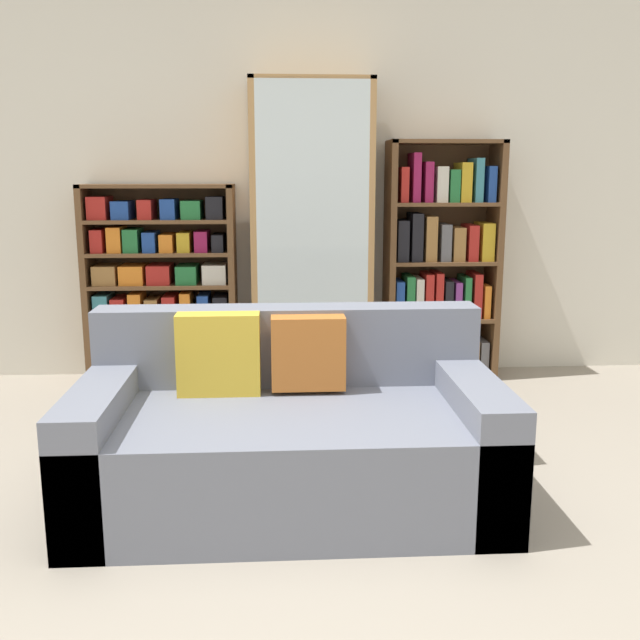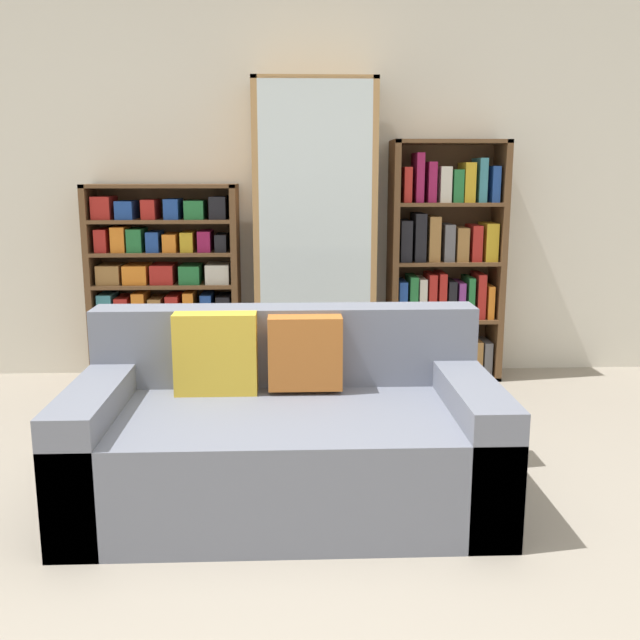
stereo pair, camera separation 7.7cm
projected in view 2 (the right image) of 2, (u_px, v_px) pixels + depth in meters
name	position (u px, v px, depth m)	size (l,w,h in m)	color
ground_plane	(294.00, 594.00, 2.37)	(16.00, 16.00, 0.00)	gray
wall_back	(291.00, 178.00, 4.83)	(6.22, 0.06, 2.70)	silver
couch	(285.00, 436.00, 3.03)	(1.74, 0.94, 0.78)	slate
bookshelf_left	(165.00, 287.00, 4.74)	(0.98, 0.32, 1.31)	brown
display_cabinet	(314.00, 234.00, 4.69)	(0.79, 0.36, 1.97)	#AD7F4C
bookshelf_right	(444.00, 266.00, 4.79)	(0.75, 0.32, 1.59)	brown
wine_bottle	(424.00, 409.00, 3.82)	(0.07, 0.07, 0.33)	black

